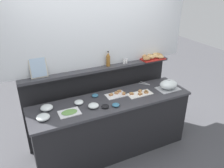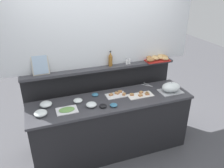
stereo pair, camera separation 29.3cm
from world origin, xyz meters
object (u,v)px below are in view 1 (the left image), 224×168
object	(u,v)px
cold_cuts_platter	(69,112)
serving_tongs	(145,84)
glass_bowl_medium	(79,102)
glass_bowl_extra	(43,117)
sandwich_platter_rear	(140,93)
glass_bowl_small	(47,108)
condiment_bowl_dark	(105,106)
serving_cloche	(168,85)
vinegar_bottle_amber	(108,59)
glass_bowl_large	(93,106)
sandwich_platter_side	(116,94)
framed_picture	(38,68)
bread_basket	(153,56)
condiment_bowl_red	(116,105)
salt_shaker	(124,61)
condiment_bowl_teal	(95,95)
pepper_shaker	(126,61)

from	to	relation	value
cold_cuts_platter	serving_tongs	size ratio (longest dim) A/B	1.57
glass_bowl_medium	glass_bowl_extra	size ratio (longest dim) A/B	0.77
sandwich_platter_rear	serving_tongs	xyz separation A→B (m)	(0.26, 0.27, -0.01)
glass_bowl_small	condiment_bowl_dark	xyz separation A→B (m)	(0.72, -0.28, -0.01)
serving_cloche	condiment_bowl_dark	world-z (taller)	serving_cloche
glass_bowl_small	condiment_bowl_dark	world-z (taller)	glass_bowl_small
cold_cuts_platter	vinegar_bottle_amber	xyz separation A→B (m)	(0.78, 0.51, 0.44)
cold_cuts_platter	glass_bowl_large	xyz separation A→B (m)	(0.33, -0.01, 0.02)
sandwich_platter_rear	glass_bowl_extra	world-z (taller)	glass_bowl_extra
sandwich_platter_side	framed_picture	world-z (taller)	framed_picture
vinegar_bottle_amber	bread_basket	bearing A→B (deg)	-1.39
glass_bowl_small	condiment_bowl_red	distance (m)	0.91
serving_cloche	salt_shaker	xyz separation A→B (m)	(-0.52, 0.49, 0.31)
glass_bowl_medium	framed_picture	distance (m)	0.72
glass_bowl_extra	vinegar_bottle_amber	distance (m)	1.29
cold_cuts_platter	sandwich_platter_side	bearing A→B (deg)	12.70
sandwich_platter_rear	condiment_bowl_dark	distance (m)	0.63
cold_cuts_platter	bread_basket	world-z (taller)	bread_basket
salt_shaker	condiment_bowl_teal	bearing A→B (deg)	-159.26
glass_bowl_medium	condiment_bowl_teal	distance (m)	0.29
glass_bowl_small	serving_tongs	xyz separation A→B (m)	(1.60, 0.11, -0.02)
pepper_shaker	sandwich_platter_side	bearing A→B (deg)	-136.09
glass_bowl_large	framed_picture	size ratio (longest dim) A/B	0.51
condiment_bowl_teal	glass_bowl_medium	bearing A→B (deg)	-160.33
serving_tongs	vinegar_bottle_amber	bearing A→B (deg)	161.35
bread_basket	glass_bowl_small	bearing A→B (deg)	-171.33
vinegar_bottle_amber	framed_picture	xyz separation A→B (m)	(-1.02, 0.02, 0.04)
framed_picture	condiment_bowl_dark	bearing A→B (deg)	-40.29
serving_cloche	glass_bowl_large	bearing A→B (deg)	-179.73
condiment_bowl_teal	bread_basket	world-z (taller)	bread_basket
condiment_bowl_teal	bread_basket	bearing A→B (deg)	10.86
condiment_bowl_teal	framed_picture	distance (m)	0.88
glass_bowl_medium	condiment_bowl_dark	distance (m)	0.38
serving_cloche	salt_shaker	size ratio (longest dim) A/B	3.91
glass_bowl_extra	bread_basket	xyz separation A→B (m)	(1.93, 0.49, 0.35)
sandwich_platter_side	salt_shaker	size ratio (longest dim) A/B	3.44
glass_bowl_large	glass_bowl_medium	xyz separation A→B (m)	(-0.15, 0.17, -0.00)
glass_bowl_small	framed_picture	size ratio (longest dim) A/B	0.58
condiment_bowl_red	serving_tongs	size ratio (longest dim) A/B	0.59
condiment_bowl_red	salt_shaker	xyz separation A→B (m)	(0.43, 0.59, 0.37)
sandwich_platter_rear	condiment_bowl_dark	size ratio (longest dim) A/B	3.64
glass_bowl_extra	sandwich_platter_rear	bearing A→B (deg)	1.82
condiment_bowl_teal	bread_basket	size ratio (longest dim) A/B	0.23
sandwich_platter_rear	glass_bowl_medium	size ratio (longest dim) A/B	2.96
glass_bowl_small	condiment_bowl_teal	distance (m)	0.71
serving_cloche	glass_bowl_extra	size ratio (longest dim) A/B	2.05
salt_shaker	framed_picture	world-z (taller)	framed_picture
sandwich_platter_side	cold_cuts_platter	size ratio (longest dim) A/B	1.08
condiment_bowl_dark	vinegar_bottle_amber	world-z (taller)	vinegar_bottle_amber
salt_shaker	bread_basket	world-z (taller)	salt_shaker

